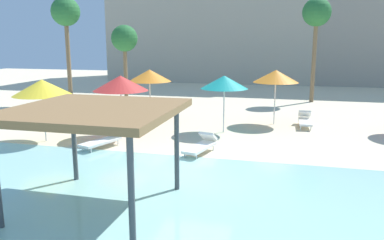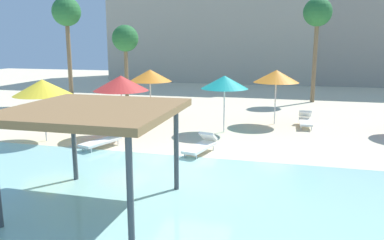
# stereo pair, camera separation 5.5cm
# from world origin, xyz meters

# --- Properties ---
(ground_plane) EXTENTS (80.00, 80.00, 0.00)m
(ground_plane) POSITION_xyz_m (0.00, 0.00, 0.00)
(ground_plane) COLOR beige
(shade_pavilion) EXTENTS (3.91, 3.91, 2.61)m
(shade_pavilion) POSITION_xyz_m (-1.59, -3.26, 2.43)
(shade_pavilion) COLOR #42474C
(shade_pavilion) RESTS_ON ground
(beach_umbrella_yellow_1) EXTENTS (2.40, 2.40, 2.62)m
(beach_umbrella_yellow_1) POSITION_xyz_m (-6.97, 2.30, 2.29)
(beach_umbrella_yellow_1) COLOR silver
(beach_umbrella_yellow_1) RESTS_ON ground
(beach_umbrella_orange_4) EXTENTS (2.29, 2.29, 2.72)m
(beach_umbrella_orange_4) POSITION_xyz_m (-4.21, 7.59, 2.40)
(beach_umbrella_orange_4) COLOR silver
(beach_umbrella_orange_4) RESTS_ON ground
(beach_umbrella_red_5) EXTENTS (2.40, 2.40, 2.72)m
(beach_umbrella_red_5) POSITION_xyz_m (-4.15, 3.83, 2.38)
(beach_umbrella_red_5) COLOR silver
(beach_umbrella_red_5) RESTS_ON ground
(beach_umbrella_teal_6) EXTENTS (2.16, 2.16, 2.64)m
(beach_umbrella_teal_6) POSITION_xyz_m (0.07, 5.79, 2.34)
(beach_umbrella_teal_6) COLOR silver
(beach_umbrella_teal_6) RESTS_ON ground
(beach_umbrella_orange_7) EXTENTS (2.27, 2.27, 2.77)m
(beach_umbrella_orange_7) POSITION_xyz_m (2.28, 8.20, 2.45)
(beach_umbrella_orange_7) COLOR silver
(beach_umbrella_orange_7) RESTS_ON ground
(lounge_chair_1) EXTENTS (1.03, 1.98, 0.74)m
(lounge_chair_1) POSITION_xyz_m (-0.14, 2.14, 0.33)
(lounge_chair_1) COLOR white
(lounge_chair_1) RESTS_ON ground
(lounge_chair_2) EXTENTS (1.03, 1.98, 0.74)m
(lounge_chair_2) POSITION_xyz_m (-6.95, 6.41, 0.33)
(lounge_chair_2) COLOR white
(lounge_chair_2) RESTS_ON ground
(lounge_chair_3) EXTENTS (0.64, 1.91, 0.74)m
(lounge_chair_3) POSITION_xyz_m (3.80, 8.02, 0.33)
(lounge_chair_3) COLOR white
(lounge_chair_3) RESTS_ON ground
(lounge_chair_4) EXTENTS (1.18, 1.99, 0.74)m
(lounge_chair_4) POSITION_xyz_m (-4.11, 1.97, 0.33)
(lounge_chair_4) COLOR white
(lounge_chair_4) RESTS_ON ground
(palm_tree_0) EXTENTS (1.90, 1.90, 5.32)m
(palm_tree_0) POSITION_xyz_m (-8.74, 14.71, 4.27)
(palm_tree_0) COLOR brown
(palm_tree_0) RESTS_ON ground
(palm_tree_2) EXTENTS (1.90, 1.90, 7.03)m
(palm_tree_2) POSITION_xyz_m (4.48, 16.38, 5.88)
(palm_tree_2) COLOR brown
(palm_tree_2) RESTS_ON ground
(palm_tree_3) EXTENTS (1.90, 1.90, 7.05)m
(palm_tree_3) POSITION_xyz_m (-11.72, 12.06, 5.90)
(palm_tree_3) COLOR brown
(palm_tree_3) RESTS_ON ground
(hotel_block_0) EXTENTS (20.83, 10.45, 15.28)m
(hotel_block_0) POSITION_xyz_m (-5.59, 31.53, 7.64)
(hotel_block_0) COLOR #B2A893
(hotel_block_0) RESTS_ON ground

